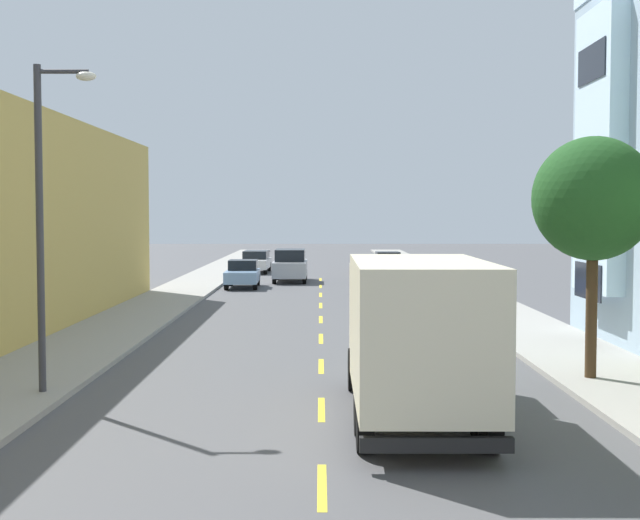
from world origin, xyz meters
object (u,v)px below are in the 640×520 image
at_px(parked_hatchback_orange, 389,263).
at_px(parked_hatchback_sky, 245,274).
at_px(parked_sedan_navy, 409,281).
at_px(moving_silver_sedan, 293,265).
at_px(delivery_box_truck, 417,327).
at_px(parked_hatchback_forest, 401,271).
at_px(street_lamp, 49,204).
at_px(parked_wagon_white, 258,261).
at_px(street_tree_second, 596,200).

height_order(parked_hatchback_orange, parked_hatchback_sky, same).
xyz_separation_m(parked_sedan_navy, moving_silver_sedan, (-6.00, 9.03, 0.24)).
distance_m(parked_sedan_navy, moving_silver_sedan, 10.85).
xyz_separation_m(delivery_box_truck, parked_hatchback_sky, (-6.06, 30.12, -1.07)).
height_order(parked_hatchback_forest, moving_silver_sedan, moving_silver_sedan).
relative_size(street_lamp, parked_sedan_navy, 1.56).
distance_m(parked_wagon_white, parked_sedan_navy, 19.00).
distance_m(delivery_box_truck, parked_hatchback_forest, 32.37).
height_order(delivery_box_truck, parked_hatchback_sky, delivery_box_truck).
height_order(street_lamp, parked_hatchback_orange, street_lamp).
height_order(parked_sedan_navy, parked_hatchback_sky, parked_hatchback_sky).
bearing_deg(parked_sedan_navy, delivery_box_truck, -95.44).
xyz_separation_m(street_tree_second, delivery_box_truck, (-4.60, -3.69, -2.53)).
distance_m(street_tree_second, parked_hatchback_sky, 28.73).
bearing_deg(parked_sedan_navy, parked_hatchback_forest, 87.70).
bearing_deg(parked_hatchback_forest, parked_wagon_white, 131.92).
bearing_deg(parked_hatchback_forest, street_tree_second, -86.16).
relative_size(delivery_box_truck, parked_wagon_white, 1.52).
relative_size(parked_wagon_white, parked_hatchback_sky, 1.17).
relative_size(street_tree_second, parked_hatchback_sky, 1.41).
relative_size(parked_hatchback_sky, parked_hatchback_forest, 1.00).
bearing_deg(delivery_box_truck, street_lamp, 165.12).
bearing_deg(parked_hatchback_forest, moving_silver_sedan, 161.99).
relative_size(parked_sedan_navy, moving_silver_sedan, 0.95).
distance_m(delivery_box_truck, parked_hatchback_orange, 41.08).
distance_m(delivery_box_truck, parked_hatchback_sky, 30.74).
height_order(street_tree_second, parked_wagon_white, street_tree_second).
xyz_separation_m(street_tree_second, parked_hatchback_sky, (-10.66, 26.44, -3.60)).
xyz_separation_m(parked_hatchback_forest, moving_silver_sedan, (-6.28, 2.04, 0.23)).
xyz_separation_m(street_tree_second, parked_wagon_white, (-10.84, 38.49, -3.55)).
bearing_deg(parked_wagon_white, delivery_box_truck, -81.59).
relative_size(street_tree_second, parked_wagon_white, 1.20).
distance_m(street_tree_second, parked_hatchback_forest, 28.84).
bearing_deg(moving_silver_sedan, delivery_box_truck, -84.01).
xyz_separation_m(street_lamp, moving_silver_sedan, (4.15, 32.22, -3.24)).
relative_size(street_lamp, parked_hatchback_sky, 1.76).
distance_m(parked_hatchback_orange, parked_sedan_navy, 15.73).
relative_size(parked_wagon_white, moving_silver_sedan, 0.99).
bearing_deg(parked_hatchback_forest, parked_hatchback_sky, -166.40).
relative_size(street_lamp, parked_wagon_white, 1.49).
xyz_separation_m(parked_wagon_white, parked_hatchback_forest, (8.92, -9.93, -0.05)).
height_order(street_tree_second, moving_silver_sedan, street_tree_second).
xyz_separation_m(parked_wagon_white, moving_silver_sedan, (2.64, -7.89, 0.18)).
bearing_deg(street_tree_second, street_lamp, -172.50).
bearing_deg(parked_wagon_white, parked_hatchback_orange, -7.65).
distance_m(parked_wagon_white, parked_hatchback_sky, 12.05).
height_order(street_tree_second, parked_hatchback_sky, street_tree_second).
distance_m(street_lamp, moving_silver_sedan, 32.65).
bearing_deg(street_lamp, parked_wagon_white, 87.83).
distance_m(parked_hatchback_forest, moving_silver_sedan, 6.61).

